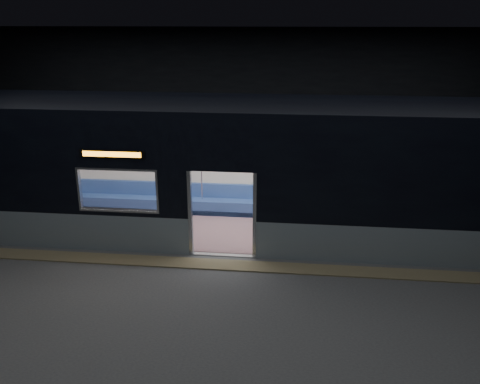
# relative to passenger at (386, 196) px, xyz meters

# --- Properties ---
(station_floor) EXTENTS (24.00, 14.00, 0.01)m
(station_floor) POSITION_rel_passenger_xyz_m (-4.04, -3.55, -0.77)
(station_floor) COLOR #47494C
(station_floor) RESTS_ON ground
(station_envelope) EXTENTS (24.00, 14.00, 5.00)m
(station_envelope) POSITION_rel_passenger_xyz_m (-4.04, -3.55, 2.90)
(station_envelope) COLOR black
(station_envelope) RESTS_ON station_floor
(tactile_strip) EXTENTS (22.80, 0.50, 0.03)m
(tactile_strip) POSITION_rel_passenger_xyz_m (-4.04, -3.00, -0.75)
(tactile_strip) COLOR #8C7F59
(tactile_strip) RESTS_ON station_floor
(metro_car) EXTENTS (18.00, 3.04, 3.35)m
(metro_car) POSITION_rel_passenger_xyz_m (-4.04, -1.00, 1.08)
(metro_car) COLOR gray
(metro_car) RESTS_ON station_floor
(passenger) EXTENTS (0.39, 0.64, 1.28)m
(passenger) POSITION_rel_passenger_xyz_m (0.00, 0.00, 0.00)
(passenger) COLOR black
(passenger) RESTS_ON metro_car
(handbag) EXTENTS (0.29, 0.26, 0.12)m
(handbag) POSITION_rel_passenger_xyz_m (0.01, -0.20, -0.11)
(handbag) COLOR black
(handbag) RESTS_ON passenger
(transit_map) EXTENTS (1.07, 0.03, 0.70)m
(transit_map) POSITION_rel_passenger_xyz_m (0.25, 0.31, 0.74)
(transit_map) COLOR white
(transit_map) RESTS_ON metro_car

